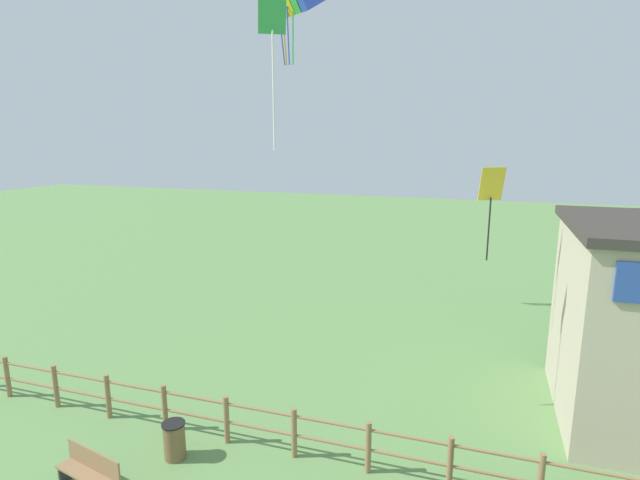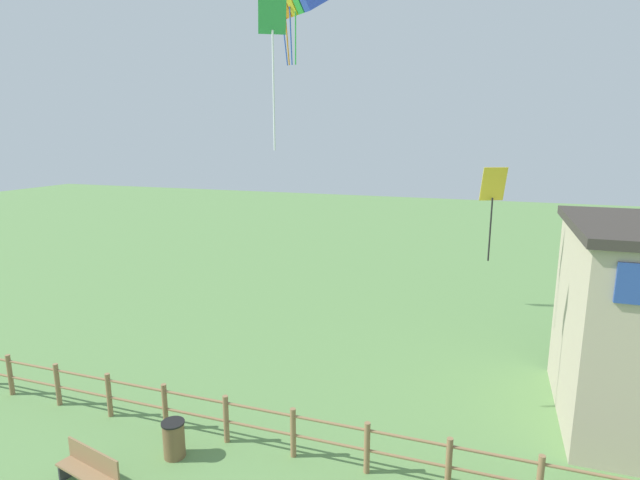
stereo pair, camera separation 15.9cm
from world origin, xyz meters
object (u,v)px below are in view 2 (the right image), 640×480
at_px(kite_yellow_diamond, 493,195).
at_px(kite_green_diamond, 273,42).
at_px(park_bench_near_fence, 90,469).
at_px(trash_bin, 174,439).

relative_size(kite_yellow_diamond, kite_green_diamond, 0.77).
bearing_deg(kite_yellow_diamond, park_bench_near_fence, -134.90).
height_order(park_bench_near_fence, kite_yellow_diamond, kite_yellow_diamond).
height_order(park_bench_near_fence, kite_green_diamond, kite_green_diamond).
xyz_separation_m(park_bench_near_fence, kite_green_diamond, (2.68, 4.26, 9.38)).
bearing_deg(kite_green_diamond, park_bench_near_fence, -122.13).
xyz_separation_m(park_bench_near_fence, trash_bin, (1.08, 1.56, -0.03)).
xyz_separation_m(trash_bin, kite_yellow_diamond, (6.92, 6.46, 5.46)).
bearing_deg(trash_bin, kite_green_diamond, 59.32).
height_order(kite_yellow_diamond, kite_green_diamond, kite_green_diamond).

